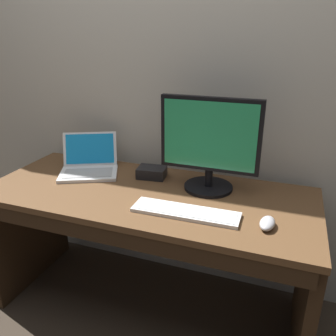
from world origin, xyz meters
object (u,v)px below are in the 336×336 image
object	(u,v)px
external_monitor	(210,143)
external_drive_box	(152,172)
computer_mouse	(267,223)
wired_keyboard	(185,212)
laptop_white	(89,166)

from	to	relation	value
external_monitor	external_drive_box	distance (m)	0.39
external_monitor	computer_mouse	size ratio (longest dim) A/B	4.26
wired_keyboard	external_drive_box	bearing A→B (deg)	131.88
external_monitor	computer_mouse	world-z (taller)	external_monitor
wired_keyboard	computer_mouse	world-z (taller)	computer_mouse
computer_mouse	external_drive_box	size ratio (longest dim) A/B	0.75
external_monitor	computer_mouse	bearing A→B (deg)	-40.80
laptop_white	external_monitor	distance (m)	0.71
external_monitor	computer_mouse	xyz separation A→B (m)	(0.31, -0.27, -0.22)
laptop_white	wired_keyboard	xyz separation A→B (m)	(0.64, -0.27, -0.03)
external_monitor	external_drive_box	bearing A→B (deg)	170.97
laptop_white	external_drive_box	xyz separation A→B (m)	(0.35, 0.06, -0.01)
wired_keyboard	computer_mouse	distance (m)	0.34
laptop_white	external_drive_box	size ratio (longest dim) A/B	2.66
computer_mouse	external_drive_box	xyz separation A→B (m)	(-0.63, 0.32, 0.01)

